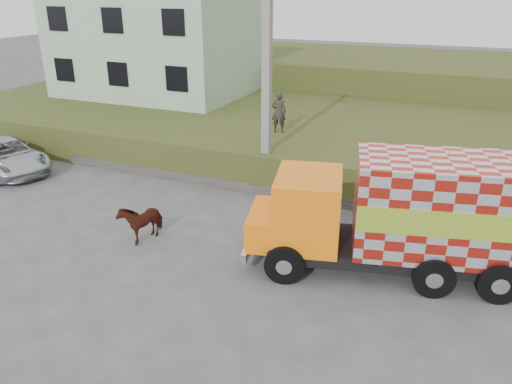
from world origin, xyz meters
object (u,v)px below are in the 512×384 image
at_px(cargo_truck, 402,215).
at_px(cow, 141,220).
at_px(suv, 5,156).
at_px(pedestrian, 279,112).
at_px(utility_pole, 267,83).

relative_size(cargo_truck, cow, 5.30).
distance_m(cargo_truck, suv, 16.49).
bearing_deg(cow, suv, 173.41).
distance_m(cow, pedestrian, 8.35).
bearing_deg(cow, cargo_truck, 20.07).
distance_m(utility_pole, cow, 6.58).
distance_m(cargo_truck, cow, 7.69).
bearing_deg(cow, pedestrian, 91.07).
relative_size(utility_pole, cargo_truck, 1.04).
xyz_separation_m(utility_pole, suv, (-10.86, -2.43, -3.40)).
bearing_deg(utility_pole, suv, -167.41).
relative_size(utility_pole, suv, 1.65).
bearing_deg(cargo_truck, cow, 175.47).
bearing_deg(cargo_truck, suv, 160.79).
bearing_deg(pedestrian, cargo_truck, 114.76).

